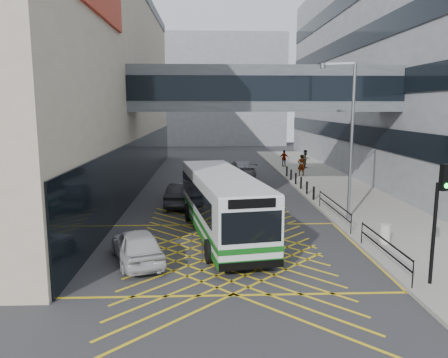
{
  "coord_description": "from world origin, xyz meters",
  "views": [
    {
      "loc": [
        -0.85,
        -18.43,
        6.32
      ],
      "look_at": [
        0.0,
        4.0,
        2.6
      ],
      "focal_mm": 35.0,
      "sensor_mm": 36.0,
      "label": 1
    }
  ],
  "objects": [
    {
      "name": "kerb_railings",
      "position": [
        6.15,
        1.78,
        0.88
      ],
      "size": [
        0.05,
        12.54,
        1.0
      ],
      "color": "black",
      "rests_on": "pavement"
    },
    {
      "name": "building_far",
      "position": [
        -2.0,
        60.0,
        9.0
      ],
      "size": [
        28.0,
        16.0,
        18.0
      ],
      "primitive_type": "cube",
      "color": "gray",
      "rests_on": "ground"
    },
    {
      "name": "bollards",
      "position": [
        6.25,
        15.0,
        0.61
      ],
      "size": [
        0.14,
        10.14,
        0.9
      ],
      "color": "black",
      "rests_on": "pavement"
    },
    {
      "name": "car_silver",
      "position": [
        2.17,
        21.2,
        0.78
      ],
      "size": [
        2.88,
        5.28,
        1.56
      ],
      "primitive_type": "imported",
      "rotation": [
        0.0,
        0.0,
        3.3
      ],
      "color": "gray",
      "rests_on": "ground"
    },
    {
      "name": "pavement",
      "position": [
        9.0,
        15.0,
        0.08
      ],
      "size": [
        6.0,
        54.0,
        0.16
      ],
      "primitive_type": "cube",
      "color": "gray",
      "rests_on": "ground"
    },
    {
      "name": "traffic_light",
      "position": [
        7.02,
        -4.22,
        2.95
      ],
      "size": [
        0.35,
        0.51,
        4.28
      ],
      "rotation": [
        0.0,
        0.0,
        0.39
      ],
      "color": "black",
      "rests_on": "pavement"
    },
    {
      "name": "street_lamp",
      "position": [
        6.79,
        5.03,
        5.0
      ],
      "size": [
        1.86,
        0.95,
        8.49
      ],
      "rotation": [
        0.0,
        0.0,
        -0.39
      ],
      "color": "slate",
      "rests_on": "pavement"
    },
    {
      "name": "bus",
      "position": [
        -0.2,
        2.54,
        1.67
      ],
      "size": [
        4.39,
        11.35,
        3.11
      ],
      "rotation": [
        0.0,
        0.0,
        0.17
      ],
      "color": "silver",
      "rests_on": "ground"
    },
    {
      "name": "ground",
      "position": [
        0.0,
        0.0,
        0.0
      ],
      "size": [
        120.0,
        120.0,
        0.0
      ],
      "primitive_type": "plane",
      "color": "#333335"
    },
    {
      "name": "litter_bin",
      "position": [
        7.2,
        0.47,
        0.6
      ],
      "size": [
        0.51,
        0.51,
        0.88
      ],
      "primitive_type": "cylinder",
      "color": "#ADA89E",
      "rests_on": "pavement"
    },
    {
      "name": "box_junction",
      "position": [
        0.0,
        0.0,
        0.0
      ],
      "size": [
        12.0,
        9.0,
        0.01
      ],
      "color": "gold",
      "rests_on": "ground"
    },
    {
      "name": "pedestrian_b",
      "position": [
        9.15,
        25.4,
        1.07
      ],
      "size": [
        1.03,
        0.9,
        1.83
      ],
      "primitive_type": "imported",
      "rotation": [
        0.0,
        0.0,
        0.54
      ],
      "color": "gray",
      "rests_on": "pavement"
    },
    {
      "name": "car_dark",
      "position": [
        -2.42,
        9.21,
        0.76
      ],
      "size": [
        2.53,
        5.04,
        1.51
      ],
      "primitive_type": "imported",
      "rotation": [
        0.0,
        0.0,
        3.01
      ],
      "color": "black",
      "rests_on": "ground"
    },
    {
      "name": "skybridge",
      "position": [
        3.0,
        12.0,
        7.5
      ],
      "size": [
        20.0,
        4.1,
        3.0
      ],
      "color": "#4E5358",
      "rests_on": "ground"
    },
    {
      "name": "pedestrian_a",
      "position": [
        7.62,
        20.36,
        1.11
      ],
      "size": [
        0.78,
        0.57,
        1.91
      ],
      "primitive_type": "imported",
      "rotation": [
        0.0,
        0.0,
        3.18
      ],
      "color": "gray",
      "rests_on": "pavement"
    },
    {
      "name": "pedestrian_c",
      "position": [
        7.15,
        26.54,
        1.01
      ],
      "size": [
        1.12,
        0.9,
        1.7
      ],
      "primitive_type": "imported",
      "rotation": [
        0.0,
        0.0,
        2.66
      ],
      "color": "gray",
      "rests_on": "pavement"
    },
    {
      "name": "car_white",
      "position": [
        -3.76,
        -1.15,
        0.72
      ],
      "size": [
        3.29,
        4.91,
        1.45
      ],
      "primitive_type": "imported",
      "rotation": [
        0.0,
        0.0,
        3.49
      ],
      "color": "#BABABC",
      "rests_on": "ground"
    }
  ]
}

